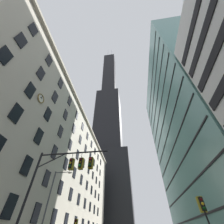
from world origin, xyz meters
name	(u,v)px	position (x,y,z in m)	size (l,w,h in m)	color
station_building	(50,169)	(-19.05, 26.05, 14.68)	(16.76, 64.10, 29.40)	beige
dark_skyscraper	(108,135)	(-14.08, 81.83, 59.98)	(28.60, 28.60, 206.35)	black
glass_office_midrise	(197,123)	(19.18, 23.55, 23.42)	(16.46, 35.69, 46.83)	slate
traffic_signal_mast	(65,173)	(-4.25, 4.97, 5.98)	(7.07, 0.63, 7.94)	black
traffic_light_near_right	(203,208)	(6.89, 6.21, 3.26)	(0.40, 0.63, 3.88)	black
street_lamppost	(51,200)	(-8.85, 12.03, 5.22)	(2.57, 0.32, 8.60)	#47474C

